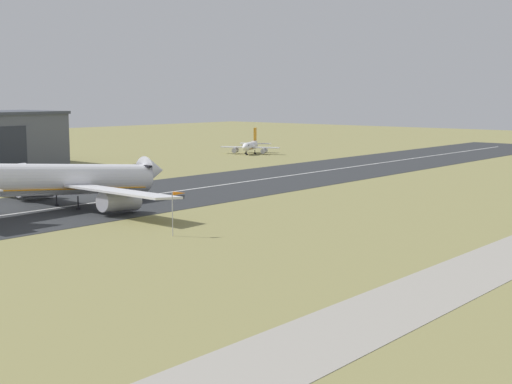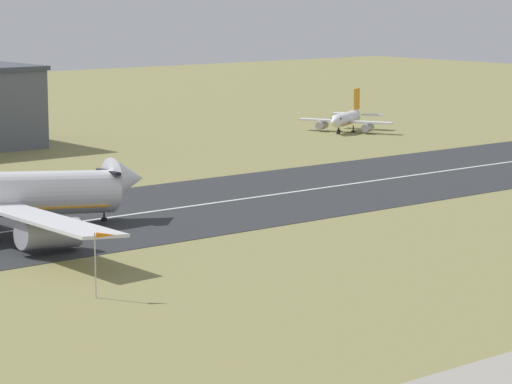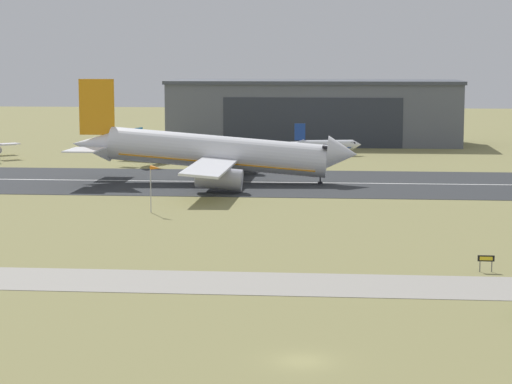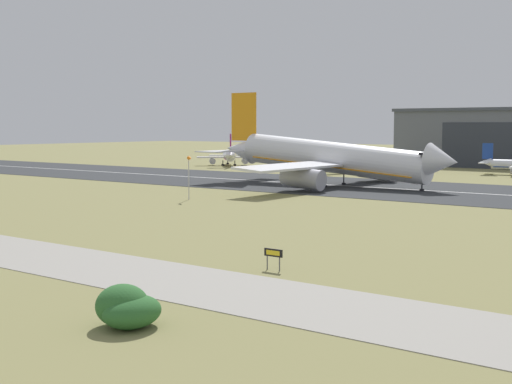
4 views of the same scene
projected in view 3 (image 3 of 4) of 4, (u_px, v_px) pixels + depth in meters
ground_plane at (321, 235)px, 127.56m from camera, size 673.79×673.79×0.00m
runway_strip at (329, 183)px, 180.88m from camera, size 433.79×40.17×0.06m
runway_centreline at (329, 183)px, 180.88m from camera, size 390.41×0.70×0.01m
taxiway_road at (314, 284)px, 99.43m from camera, size 325.35×10.31×0.05m
hangar_building at (314, 112)px, 264.88m from camera, size 76.66×27.53×16.80m
airplane_landing at (216, 153)px, 180.59m from camera, size 52.50×57.82×18.77m
airplane_parked_west at (327, 145)px, 231.91m from camera, size 16.82×17.42×7.57m
airplane_parked_east at (162, 151)px, 216.46m from camera, size 23.02×22.99×8.20m
windsock_pole at (155, 171)px, 144.72m from camera, size 1.98×1.64×7.00m
runway_sign at (486, 259)px, 105.23m from camera, size 1.76×0.13×1.78m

